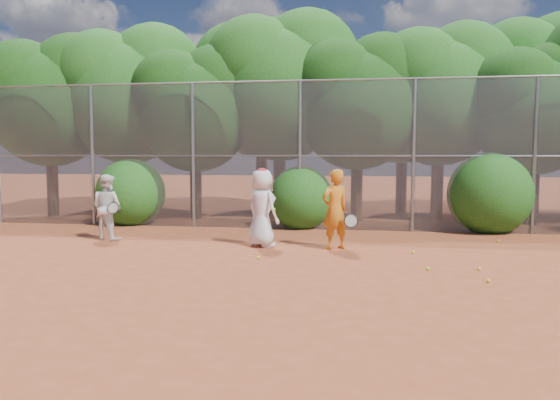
# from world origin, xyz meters

# --- Properties ---
(ground) EXTENTS (80.00, 80.00, 0.00)m
(ground) POSITION_xyz_m (0.00, 0.00, 0.00)
(ground) COLOR #933E21
(ground) RESTS_ON ground
(fence_back) EXTENTS (20.05, 0.09, 4.03)m
(fence_back) POSITION_xyz_m (-0.12, 6.00, 2.05)
(fence_back) COLOR gray
(fence_back) RESTS_ON ground
(tree_0) EXTENTS (4.38, 3.81, 6.00)m
(tree_0) POSITION_xyz_m (-9.44, 8.04, 3.93)
(tree_0) COLOR black
(tree_0) RESTS_ON ground
(tree_1) EXTENTS (4.64, 4.03, 6.35)m
(tree_1) POSITION_xyz_m (-6.94, 8.54, 4.16)
(tree_1) COLOR black
(tree_1) RESTS_ON ground
(tree_2) EXTENTS (3.99, 3.47, 5.47)m
(tree_2) POSITION_xyz_m (-4.45, 7.83, 3.58)
(tree_2) COLOR black
(tree_2) RESTS_ON ground
(tree_3) EXTENTS (4.89, 4.26, 6.70)m
(tree_3) POSITION_xyz_m (-1.94, 8.84, 4.40)
(tree_3) COLOR black
(tree_3) RESTS_ON ground
(tree_4) EXTENTS (4.19, 3.64, 5.73)m
(tree_4) POSITION_xyz_m (0.55, 8.24, 3.76)
(tree_4) COLOR black
(tree_4) RESTS_ON ground
(tree_5) EXTENTS (4.51, 3.92, 6.17)m
(tree_5) POSITION_xyz_m (3.06, 9.04, 4.05)
(tree_5) COLOR black
(tree_5) RESTS_ON ground
(tree_6) EXTENTS (3.86, 3.36, 5.29)m
(tree_6) POSITION_xyz_m (5.55, 8.03, 3.47)
(tree_6) COLOR black
(tree_6) RESTS_ON ground
(tree_9) EXTENTS (4.83, 4.20, 6.62)m
(tree_9) POSITION_xyz_m (-7.94, 10.84, 4.34)
(tree_9) COLOR black
(tree_9) RESTS_ON ground
(tree_10) EXTENTS (5.15, 4.48, 7.06)m
(tree_10) POSITION_xyz_m (-2.93, 11.05, 4.63)
(tree_10) COLOR black
(tree_10) RESTS_ON ground
(tree_11) EXTENTS (4.64, 4.03, 6.35)m
(tree_11) POSITION_xyz_m (2.06, 10.64, 4.16)
(tree_11) COLOR black
(tree_11) RESTS_ON ground
(tree_12) EXTENTS (5.02, 4.37, 6.88)m
(tree_12) POSITION_xyz_m (6.56, 11.24, 4.51)
(tree_12) COLOR black
(tree_12) RESTS_ON ground
(bush_0) EXTENTS (2.00, 2.00, 2.00)m
(bush_0) POSITION_xyz_m (-6.00, 6.30, 1.00)
(bush_0) COLOR #194F13
(bush_0) RESTS_ON ground
(bush_1) EXTENTS (1.80, 1.80, 1.80)m
(bush_1) POSITION_xyz_m (-1.00, 6.30, 0.90)
(bush_1) COLOR #194F13
(bush_1) RESTS_ON ground
(bush_2) EXTENTS (2.20, 2.20, 2.20)m
(bush_2) POSITION_xyz_m (4.00, 6.30, 1.10)
(bush_2) COLOR #194F13
(bush_2) RESTS_ON ground
(player_yellow) EXTENTS (0.89, 0.71, 1.73)m
(player_yellow) POSITION_xyz_m (0.12, 3.03, 0.86)
(player_yellow) COLOR orange
(player_yellow) RESTS_ON ground
(player_teen) EXTENTS (1.00, 0.95, 1.75)m
(player_teen) POSITION_xyz_m (-1.50, 3.11, 0.87)
(player_teen) COLOR silver
(player_teen) RESTS_ON ground
(player_white) EXTENTS (0.90, 0.78, 1.57)m
(player_white) POSITION_xyz_m (-5.34, 3.49, 0.78)
(player_white) COLOR silver
(player_white) RESTS_ON ground
(ball_0) EXTENTS (0.07, 0.07, 0.07)m
(ball_0) POSITION_xyz_m (1.87, 1.13, 0.03)
(ball_0) COLOR #CAD626
(ball_0) RESTS_ON ground
(ball_1) EXTENTS (0.07, 0.07, 0.07)m
(ball_1) POSITION_xyz_m (1.75, 2.71, 0.03)
(ball_1) COLOR #CAD626
(ball_1) RESTS_ON ground
(ball_2) EXTENTS (0.07, 0.07, 0.07)m
(ball_2) POSITION_xyz_m (2.73, 0.34, 0.03)
(ball_2) COLOR #CAD626
(ball_2) RESTS_ON ground
(ball_3) EXTENTS (0.07, 0.07, 0.07)m
(ball_3) POSITION_xyz_m (2.77, 1.26, 0.03)
(ball_3) COLOR #CAD626
(ball_3) RESTS_ON ground
(ball_4) EXTENTS (0.07, 0.07, 0.07)m
(ball_4) POSITION_xyz_m (-1.30, 1.66, 0.03)
(ball_4) COLOR #CAD626
(ball_4) RESTS_ON ground
(ball_5) EXTENTS (0.07, 0.07, 0.07)m
(ball_5) POSITION_xyz_m (3.84, 4.47, 0.03)
(ball_5) COLOR #CAD626
(ball_5) RESTS_ON ground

